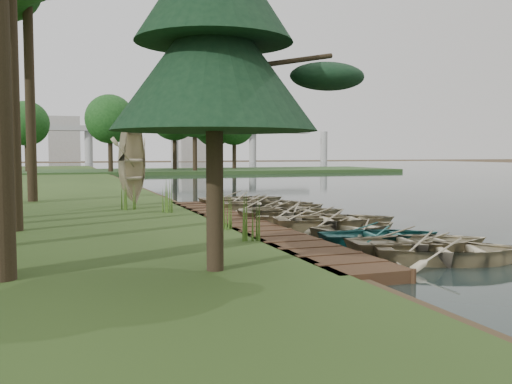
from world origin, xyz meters
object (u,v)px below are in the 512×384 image
object	(u,v)px
rowboat_2	(381,233)
pine_tree	(214,18)
boardwalk	(244,227)
rowboat_1	(421,240)
rowboat_0	(452,247)
stored_rowboat	(134,197)

from	to	relation	value
rowboat_2	pine_tree	size ratio (longest dim) A/B	0.42
boardwalk	rowboat_2	bearing A→B (deg)	-58.19
rowboat_1	rowboat_2	world-z (taller)	rowboat_1
boardwalk	rowboat_0	size ratio (longest dim) A/B	4.65
boardwalk	pine_tree	xyz separation A→B (m)	(-2.77, -6.77, 4.79)
boardwalk	stored_rowboat	distance (m)	7.48
rowboat_2	stored_rowboat	xyz separation A→B (m)	(-5.02, 11.05, 0.26)
boardwalk	rowboat_1	world-z (taller)	rowboat_1
boardwalk	rowboat_0	distance (m)	7.13
rowboat_1	rowboat_2	xyz separation A→B (m)	(-0.19, 1.47, -0.03)
rowboat_0	rowboat_2	distance (m)	2.56
boardwalk	stored_rowboat	world-z (taller)	stored_rowboat
stored_rowboat	pine_tree	size ratio (longest dim) A/B	0.43
boardwalk	rowboat_2	distance (m)	4.75
rowboat_0	rowboat_2	size ratio (longest dim) A/B	1.07
rowboat_0	pine_tree	size ratio (longest dim) A/B	0.45
rowboat_2	rowboat_0	bearing A→B (deg)	-164.26
rowboat_1	pine_tree	xyz separation A→B (m)	(-5.45, -1.27, 4.52)
stored_rowboat	rowboat_1	bearing A→B (deg)	-115.42
stored_rowboat	pine_tree	distance (m)	14.44
rowboat_1	stored_rowboat	distance (m)	13.56
stored_rowboat	pine_tree	xyz separation A→B (m)	(-0.24, -13.79, 4.30)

